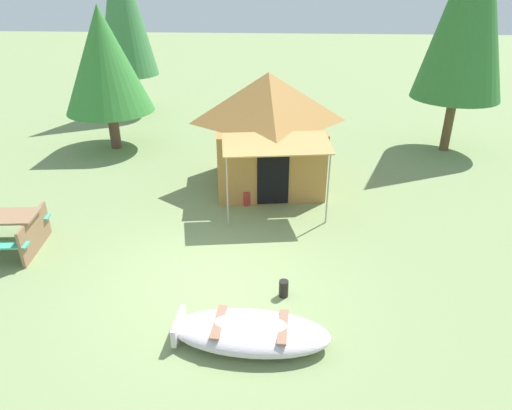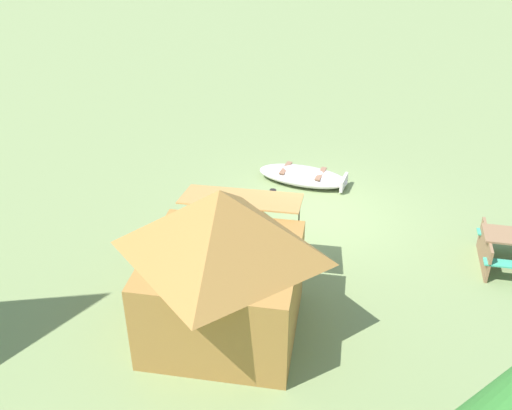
{
  "view_description": "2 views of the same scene",
  "coord_description": "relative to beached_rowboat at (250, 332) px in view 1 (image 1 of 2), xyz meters",
  "views": [
    {
      "loc": [
        1.24,
        -6.9,
        5.08
      ],
      "look_at": [
        0.66,
        1.54,
        0.83
      ],
      "focal_mm": 32.26,
      "sensor_mm": 36.0,
      "label": 1
    },
    {
      "loc": [
        -2.36,
        12.18,
        7.55
      ],
      "look_at": [
        1.25,
        1.12,
        0.7
      ],
      "focal_mm": 41.28,
      "sensor_mm": 36.0,
      "label": 2
    }
  ],
  "objects": [
    {
      "name": "fuel_can",
      "position": [
        0.5,
        1.18,
        -0.05
      ],
      "size": [
        0.23,
        0.23,
        0.31
      ],
      "primitive_type": "cylinder",
      "rotation": [
        0.0,
        0.0,
        5.25
      ],
      "color": "black",
      "rests_on": "ground_plane"
    },
    {
      "name": "cooler_box",
      "position": [
        -0.48,
        4.9,
        -0.03
      ],
      "size": [
        0.58,
        0.61,
        0.36
      ],
      "primitive_type": "cube",
      "rotation": [
        0.0,
        0.0,
        2.2
      ],
      "color": "#AF2E2C",
      "rests_on": "ground_plane"
    },
    {
      "name": "pine_tree_back_left",
      "position": [
        -5.07,
        8.61,
        2.56
      ],
      "size": [
        2.7,
        2.7,
        4.34
      ],
      "color": "brown",
      "rests_on": "ground_plane"
    },
    {
      "name": "ground_plane",
      "position": [
        -0.77,
        1.54,
        -0.21
      ],
      "size": [
        80.0,
        80.0,
        0.0
      ],
      "primitive_type": "plane",
      "color": "#7C915B"
    },
    {
      "name": "pine_tree_back_right",
      "position": [
        5.56,
        9.11,
        4.1
      ],
      "size": [
        2.63,
        2.63,
        6.96
      ],
      "color": "brown",
      "rests_on": "ground_plane"
    },
    {
      "name": "canvas_cabin_tent",
      "position": [
        -0.01,
        6.03,
        1.33
      ],
      "size": [
        3.22,
        4.1,
        2.96
      ],
      "color": "#A87639",
      "rests_on": "ground_plane"
    },
    {
      "name": "beached_rowboat",
      "position": [
        0.0,
        0.0,
        0.0
      ],
      "size": [
        2.48,
        1.11,
        0.4
      ],
      "color": "silver",
      "rests_on": "ground_plane"
    },
    {
      "name": "pine_tree_far_center",
      "position": [
        -5.67,
        12.56,
        3.87
      ],
      "size": [
        2.22,
        2.22,
        6.61
      ],
      "color": "#493A2F",
      "rests_on": "ground_plane"
    }
  ]
}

